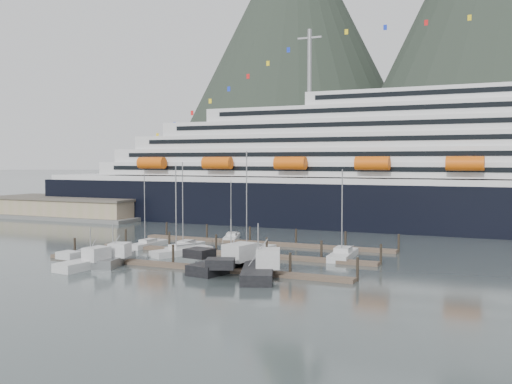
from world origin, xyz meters
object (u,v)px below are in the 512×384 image
sailboat_e (232,238)px  trawler_d (257,270)px  sailboat_c (182,252)px  sailboat_a (186,247)px  sailboat_h (343,256)px  trawler_a (90,261)px  warehouse (71,209)px  cruise_ship (487,175)px  trawler_b (112,258)px  sailboat_d (251,252)px  trawler_c (230,262)px  sailboat_b (148,245)px

sailboat_e → trawler_d: size_ratio=0.87×
sailboat_c → sailboat_e: 19.56m
sailboat_a → sailboat_h: size_ratio=1.07×
trawler_a → warehouse: bearing=48.7°
cruise_ship → trawler_a: bearing=-124.4°
sailboat_e → warehouse: bearing=49.1°
sailboat_c → trawler_b: 12.42m
sailboat_d → sailboat_h: 14.84m
sailboat_h → trawler_c: bearing=136.5°
warehouse → trawler_a: size_ratio=4.00×
sailboat_h → sailboat_e: bearing=59.1°
cruise_ship → trawler_c: cruise_ship is taller
trawler_a → trawler_d: size_ratio=0.86×
sailboat_a → trawler_a: size_ratio=1.33×
sailboat_e → trawler_b: 31.26m
sailboat_h → trawler_a: size_ratio=1.24×
sailboat_b → trawler_a: bearing=-167.0°
trawler_d → sailboat_a: bearing=29.6°
sailboat_a → trawler_b: sailboat_a is taller
trawler_a → trawler_b: size_ratio=1.09×
sailboat_h → trawler_a: sailboat_h is taller
trawler_c → sailboat_c: bearing=68.3°
warehouse → sailboat_c: bearing=-35.0°
sailboat_b → sailboat_d: (19.76, -0.01, 0.04)m
trawler_b → sailboat_h: bearing=-73.5°
warehouse → sailboat_c: 73.26m
sailboat_a → sailboat_c: bearing=-157.7°
cruise_ship → trawler_b: size_ratio=19.90×
sailboat_d → sailboat_e: 18.06m
sailboat_a → sailboat_e: 14.77m
warehouse → sailboat_b: size_ratio=3.51×
sailboat_a → trawler_d: sailboat_a is taller
sailboat_b → trawler_c: bearing=-118.1°
trawler_d → trawler_b: bearing=67.7°
sailboat_e → sailboat_d: bearing=-163.5°
sailboat_a → sailboat_e: (1.23, 14.72, -0.05)m
warehouse → sailboat_d: size_ratio=2.70×
sailboat_e → trawler_c: size_ratio=0.76×
sailboat_c → sailboat_e: bearing=25.5°
sailboat_e → trawler_b: bearing=153.1°
sailboat_d → sailboat_e: bearing=45.1°
sailboat_a → trawler_a: sailboat_a is taller
warehouse → trawler_b: trawler_b is taller
sailboat_e → trawler_c: sailboat_e is taller
sailboat_e → sailboat_h: size_ratio=0.82×
trawler_a → trawler_b: trawler_b is taller
trawler_b → trawler_c: trawler_c is taller
sailboat_e → trawler_a: 34.84m
sailboat_c → sailboat_d: bearing=-40.1°
sailboat_c → sailboat_e: (-0.95, 19.53, -0.05)m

